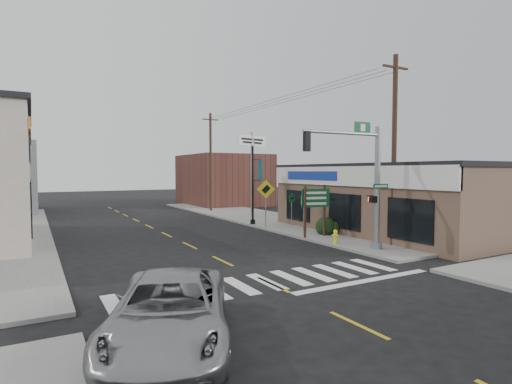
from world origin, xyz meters
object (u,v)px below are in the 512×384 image
traffic_signal_pole (366,174)px  guide_sign (315,203)px  suv (170,311)px  utility_pole_far (211,161)px  dance_center_sign (252,153)px  lamp_post (254,177)px  utility_pole_near (394,148)px  fire_hydrant (335,236)px  bare_tree (388,171)px

traffic_signal_pole → guide_sign: (0.28, 4.15, -1.65)m
suv → utility_pole_far: (11.86, 25.81, 3.98)m
dance_center_sign → utility_pole_far: utility_pole_far is taller
lamp_post → utility_pole_far: size_ratio=0.62×
guide_sign → dance_center_sign: 11.73m
guide_sign → utility_pole_near: utility_pole_near is taller
guide_sign → fire_hydrant: bearing=-84.4°
fire_hydrant → dance_center_sign: bearing=79.5°
dance_center_sign → utility_pole_near: utility_pole_near is taller
lamp_post → fire_hydrant: bearing=-88.0°
dance_center_sign → bare_tree: bearing=-104.3°
suv → lamp_post: (10.73, 15.62, 2.63)m
fire_hydrant → lamp_post: bearing=90.2°
bare_tree → utility_pole_near: (-1.26, -1.48, 1.11)m
guide_sign → bare_tree: bare_tree is taller
guide_sign → dance_center_sign: (2.06, 11.07, 3.29)m
utility_pole_near → fire_hydrant: bearing=144.3°
traffic_signal_pole → utility_pole_far: size_ratio=0.66×
fire_hydrant → lamp_post: (-0.03, 8.51, 2.86)m
traffic_signal_pole → lamp_post: traffic_signal_pole is taller
traffic_signal_pole → guide_sign: bearing=88.1°
utility_pole_far → dance_center_sign: bearing=-76.7°
traffic_signal_pole → dance_center_sign: 15.48m
bare_tree → utility_pole_near: 2.24m
guide_sign → lamp_post: (-0.41, 6.34, 1.38)m
lamp_post → dance_center_sign: (2.47, 4.72, 1.91)m
bare_tree → suv: bearing=-154.2°
traffic_signal_pole → fire_hydrant: 3.71m
guide_sign → dance_center_sign: bearing=95.0°
lamp_post → dance_center_sign: size_ratio=0.82×
bare_tree → guide_sign: bearing=142.2°
guide_sign → lamp_post: lamp_post is taller
traffic_signal_pole → guide_sign: traffic_signal_pole is taller
lamp_post → utility_pole_near: bearing=-76.0°
utility_pole_near → dance_center_sign: bearing=91.2°
utility_pole_far → traffic_signal_pole: bearing=-93.3°
dance_center_sign → utility_pole_near: size_ratio=0.74×
suv → utility_pole_near: utility_pole_near is taller
suv → fire_hydrant: size_ratio=7.63×
guide_sign → fire_hydrant: guide_sign is taller
lamp_post → bare_tree: size_ratio=1.20×
bare_tree → utility_pole_near: utility_pole_near is taller
suv → utility_pole_far: size_ratio=0.60×
suv → guide_sign: bearing=62.8°
lamp_post → guide_sign: bearing=-84.6°
traffic_signal_pole → utility_pole_near: utility_pole_near is taller
guide_sign → utility_pole_far: size_ratio=0.32×
guide_sign → dance_center_sign: dance_center_sign is taller
fire_hydrant → dance_center_sign: (2.44, 13.23, 4.77)m
guide_sign → dance_center_sign: size_ratio=0.42×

